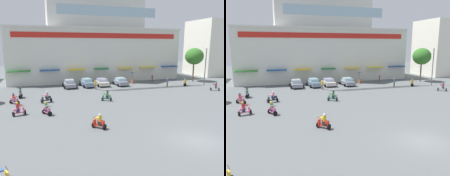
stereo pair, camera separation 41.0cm
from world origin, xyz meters
TOP-DOWN VIEW (x-y plane):
  - ground_plane at (0.00, 13.00)m, footprint 128.00×128.00m
  - colonial_building at (-0.00, 37.02)m, footprint 36.24×19.28m
  - flank_building_right at (32.01, 33.83)m, footprint 12.55×10.02m
  - plaza_tree_1 at (19.11, 25.60)m, footprint 3.82×3.67m
  - parked_car_0 at (-7.05, 26.22)m, footprint 2.47×4.29m
  - parked_car_1 at (-3.86, 26.17)m, footprint 2.48×4.44m
  - parked_car_2 at (-0.96, 26.17)m, footprint 2.46×4.20m
  - parked_car_3 at (2.62, 25.58)m, footprint 2.48×4.18m
  - scooter_rider_0 at (-14.87, 20.31)m, footprint 0.56×1.37m
  - scooter_rider_2 at (16.25, 15.97)m, footprint 1.46×1.25m
  - scooter_rider_3 at (-14.34, 11.45)m, footprint 1.46×1.03m
  - scooter_rider_4 at (-11.40, 10.74)m, footprint 1.09×1.42m
  - scooter_rider_5 at (-11.29, 16.35)m, footprint 1.51×0.94m
  - scooter_rider_6 at (-6.89, 5.00)m, footprint 1.30×1.33m
  - scooter_rider_7 at (-3.31, 14.72)m, footprint 1.42×1.15m
  - scooter_rider_8 at (-15.34, 16.70)m, footprint 1.35×1.38m
  - scooter_rider_9 at (14.23, 21.48)m, footprint 1.23×1.44m
  - pedestrian_0 at (10.12, 26.91)m, footprint 0.39×0.39m
  - pedestrian_1 at (-2.94, 23.06)m, footprint 0.54×0.54m
  - pedestrian_2 at (10.46, 21.66)m, footprint 0.42×0.42m
  - streetlamp_near at (18.16, 20.95)m, footprint 0.40×0.40m
  - balloon_vendor_cart at (5.76, 27.18)m, footprint 1.07×1.05m

SIDE VIEW (x-z plane):
  - ground_plane at x=0.00m, z-range 0.00..0.00m
  - scooter_rider_6 at x=-6.89m, z-range -0.13..1.33m
  - scooter_rider_7 at x=-3.31m, z-range -0.13..1.35m
  - scooter_rider_9 at x=14.23m, z-range -0.12..1.34m
  - scooter_rider_0 at x=-14.87m, z-range -0.14..1.38m
  - scooter_rider_8 at x=-15.34m, z-range -0.13..1.38m
  - scooter_rider_5 at x=-11.29m, z-range -0.14..1.39m
  - scooter_rider_4 at x=-11.40m, z-range -0.12..1.39m
  - scooter_rider_2 at x=16.25m, z-range -0.12..1.40m
  - scooter_rider_3 at x=-14.34m, z-range -0.14..1.43m
  - parked_car_2 at x=-0.96m, z-range 0.01..1.42m
  - parked_car_0 at x=-7.05m, z-range 0.00..1.47m
  - parked_car_3 at x=2.62m, z-range 0.00..1.47m
  - parked_car_1 at x=-3.86m, z-range 0.00..1.54m
  - pedestrian_1 at x=-2.94m, z-range 0.10..1.76m
  - pedestrian_0 at x=10.12m, z-range 0.13..1.77m
  - pedestrian_2 at x=10.46m, z-range 0.11..1.79m
  - balloon_vendor_cart at x=5.76m, z-range -0.20..2.30m
  - streetlamp_near at x=18.16m, z-range 0.58..7.86m
  - plaza_tree_1 at x=19.11m, z-range 1.77..8.83m
  - flank_building_right at x=32.01m, z-range 0.00..13.81m
  - colonial_building at x=0.00m, z-range -1.79..20.36m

